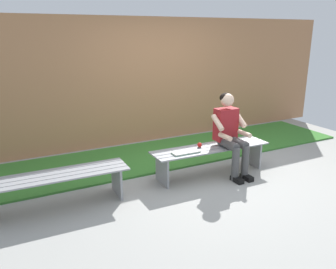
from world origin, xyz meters
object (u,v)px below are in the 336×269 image
Objects in this scene: bench_near at (211,153)px; book_open at (186,152)px; bench_far at (54,182)px; person_seated at (230,131)px; apple at (200,145)px.

book_open is (0.48, 0.06, 0.11)m from bench_near.
person_seated is at bearing 177.80° from bench_far.
apple is at bearing -178.06° from bench_far.
person_seated is 0.51m from apple.
person_seated is at bearing 178.52° from book_open.
person_seated is at bearing 158.10° from apple.
apple is at bearing -25.12° from bench_near.
person_seated reaches higher than bench_near.
bench_near is 0.49m from book_open.
bench_near is 1.02× the size of bench_far.
apple is (-2.16, -0.07, 0.14)m from bench_far.
person_seated is 3.00× the size of book_open.
bench_far is 1.85m from book_open.
bench_far is 1.49× the size of person_seated.
apple is (0.16, -0.07, 0.13)m from bench_near.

